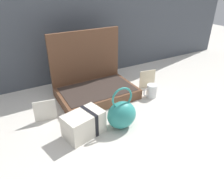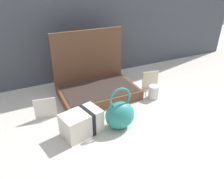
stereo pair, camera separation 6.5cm
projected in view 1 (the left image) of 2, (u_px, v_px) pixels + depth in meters
ground_plane at (111, 109)px, 1.33m from camera, size 6.00×6.00×0.00m
open_suitcase at (94, 83)px, 1.45m from camera, size 0.52×0.35×0.43m
teal_pouch_handbag at (122, 114)px, 1.13m from camera, size 0.17×0.13×0.25m
cream_toiletry_bag at (84, 124)px, 1.09m from camera, size 0.23×0.17×0.13m
coffee_mug at (151, 91)px, 1.45m from camera, size 0.11×0.07×0.09m
info_card_left at (45, 111)px, 1.20m from camera, size 0.12×0.03×0.13m
poster_card_right at (147, 79)px, 1.56m from camera, size 0.13×0.02×0.14m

